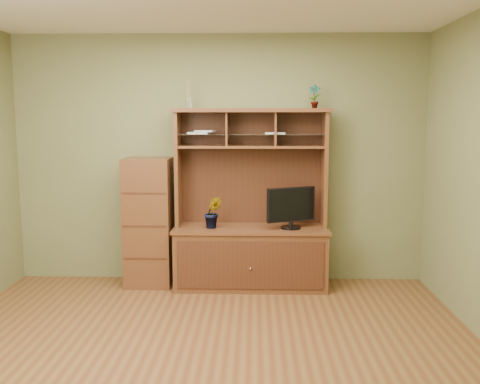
{
  "coord_description": "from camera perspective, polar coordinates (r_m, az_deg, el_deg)",
  "views": [
    {
      "loc": [
        0.39,
        -3.87,
        1.8
      ],
      "look_at": [
        0.25,
        1.2,
        1.1
      ],
      "focal_mm": 40.0,
      "sensor_mm": 36.0,
      "label": 1
    }
  ],
  "objects": [
    {
      "name": "reed_diffuser",
      "position": [
        5.72,
        -5.53,
        10.03
      ],
      "size": [
        0.06,
        0.06,
        0.3
      ],
      "color": "silver",
      "rests_on": "media_hutch"
    },
    {
      "name": "monitor",
      "position": [
        5.61,
        5.46,
        -1.6
      ],
      "size": [
        0.51,
        0.28,
        0.43
      ],
      "rotation": [
        0.0,
        0.0,
        0.45
      ],
      "color": "black",
      "rests_on": "media_hutch"
    },
    {
      "name": "media_hutch",
      "position": [
        5.74,
        1.15,
        -4.97
      ],
      "size": [
        1.66,
        0.61,
        1.9
      ],
      "color": "#4A2B15",
      "rests_on": "room"
    },
    {
      "name": "side_cabinet",
      "position": [
        5.85,
        -9.7,
        -3.16
      ],
      "size": [
        0.49,
        0.45,
        1.38
      ],
      "color": "#4A2B15",
      "rests_on": "room"
    },
    {
      "name": "orchid_plant",
      "position": [
        5.62,
        -2.9,
        -2.17
      ],
      "size": [
        0.19,
        0.16,
        0.34
      ],
      "primitive_type": "imported",
      "rotation": [
        0.0,
        0.0,
        0.03
      ],
      "color": "#2E5C1F",
      "rests_on": "media_hutch"
    },
    {
      "name": "top_plant",
      "position": [
        5.71,
        7.93,
        10.07
      ],
      "size": [
        0.14,
        0.11,
        0.25
      ],
      "primitive_type": "imported",
      "rotation": [
        0.0,
        0.0,
        -0.15
      ],
      "color": "#265E21",
      "rests_on": "media_hutch"
    },
    {
      "name": "magazines",
      "position": [
        5.69,
        -1.55,
        6.37
      ],
      "size": [
        1.04,
        0.19,
        0.04
      ],
      "color": "silver",
      "rests_on": "media_hutch"
    },
    {
      "name": "room",
      "position": [
        3.92,
        -4.19,
        1.26
      ],
      "size": [
        4.54,
        4.04,
        2.74
      ],
      "color": "brown",
      "rests_on": "ground"
    }
  ]
}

